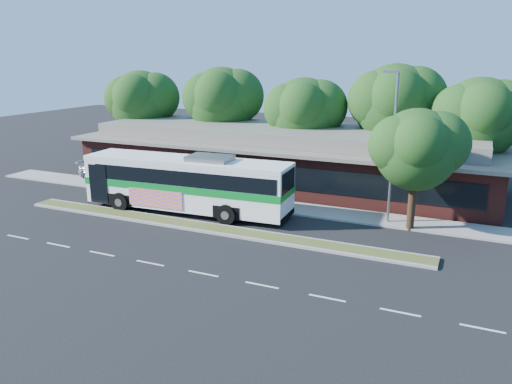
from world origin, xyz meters
TOP-DOWN VIEW (x-y plane):
  - ground at (0.00, 0.00)m, footprint 120.00×120.00m
  - median_strip at (0.00, 0.60)m, footprint 26.00×1.10m
  - sidewalk at (0.00, 6.40)m, footprint 44.00×2.60m
  - parking_lot at (-18.00, 10.00)m, footprint 14.00×12.00m
  - plaza_building at (0.00, 12.99)m, footprint 33.20×11.20m
  - lamp_post at (9.56, 6.00)m, footprint 0.93×0.18m
  - tree_bg_a at (-14.58, 15.14)m, footprint 6.47×5.80m
  - tree_bg_b at (-6.57, 16.14)m, footprint 6.69×6.00m
  - tree_bg_c at (1.40, 15.13)m, footprint 6.24×5.60m
  - tree_bg_d at (8.45, 16.15)m, footprint 6.91×6.20m
  - tree_bg_e at (14.42, 15.14)m, footprint 6.47×5.80m
  - transit_bus at (-2.71, 3.02)m, footprint 13.90×3.75m
  - sedan at (-13.47, 7.80)m, footprint 5.34×2.56m
  - sidewalk_tree at (11.34, 5.41)m, footprint 5.20×4.66m

SIDE VIEW (x-z plane):
  - ground at x=0.00m, z-range 0.00..0.00m
  - parking_lot at x=-18.00m, z-range 0.00..0.01m
  - sidewalk at x=0.00m, z-range 0.00..0.12m
  - median_strip at x=0.00m, z-range 0.00..0.15m
  - sedan at x=-13.47m, z-range 0.00..1.50m
  - plaza_building at x=0.00m, z-range -0.10..4.35m
  - transit_bus at x=-2.71m, z-range 0.22..4.08m
  - sidewalk_tree at x=11.34m, z-range 1.32..8.42m
  - lamp_post at x=9.56m, z-range 0.37..9.44m
  - tree_bg_c at x=1.40m, z-range 1.46..9.72m
  - tree_bg_e at x=14.42m, z-range 1.49..10.00m
  - tree_bg_a at x=-14.58m, z-range 1.55..10.18m
  - tree_bg_b at x=-6.57m, z-range 1.64..10.64m
  - tree_bg_d at x=8.45m, z-range 1.73..11.10m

